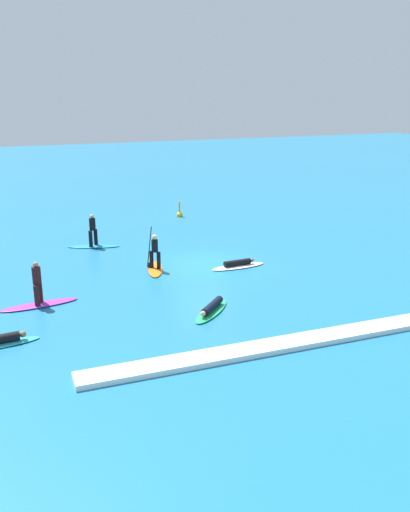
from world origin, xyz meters
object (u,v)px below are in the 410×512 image
at_px(surfer_on_green_board, 212,309).
at_px(surfer_on_orange_board, 155,261).
at_px(surfer_on_blue_board, 93,238).
at_px(marker_buoy, 180,214).
at_px(surfer_on_white_board, 238,265).
at_px(surfer_on_purple_board, 38,295).

bearing_deg(surfer_on_green_board, surfer_on_orange_board, -129.05).
height_order(surfer_on_blue_board, marker_buoy, surfer_on_blue_board).
xyz_separation_m(surfer_on_blue_board, marker_buoy, (6.56, 5.19, -0.32)).
bearing_deg(surfer_on_green_board, marker_buoy, -149.34).
xyz_separation_m(surfer_on_orange_board, surfer_on_white_board, (3.84, -1.02, -0.32)).
height_order(surfer_on_white_board, surfer_on_purple_board, surfer_on_purple_board).
relative_size(surfer_on_white_board, surfer_on_green_board, 1.21).
xyz_separation_m(surfer_on_blue_board, surfer_on_green_board, (2.73, -10.55, -0.35)).
distance_m(surfer_on_orange_board, marker_buoy, 11.02).
relative_size(surfer_on_white_board, surfer_on_blue_board, 0.98).
bearing_deg(surfer_on_white_board, surfer_on_blue_board, 131.56).
xyz_separation_m(surfer_on_white_board, surfer_on_green_board, (-3.18, -4.66, 0.02)).
bearing_deg(surfer_on_blue_board, surfer_on_green_board, -57.77).
bearing_deg(surfer_on_blue_board, surfer_on_purple_board, -96.68).
relative_size(surfer_on_blue_board, surfer_on_purple_board, 0.92).
distance_m(surfer_on_green_board, marker_buoy, 16.20).
bearing_deg(surfer_on_white_board, surfer_on_orange_board, 161.63).
distance_m(surfer_on_orange_board, surfer_on_blue_board, 5.30).
bearing_deg(surfer_on_green_board, surfer_on_white_board, -169.96).
bearing_deg(marker_buoy, surfer_on_orange_board, -114.02).
xyz_separation_m(surfer_on_white_board, surfer_on_purple_board, (-9.33, -1.64, 0.35)).
xyz_separation_m(surfer_on_orange_board, marker_buoy, (4.49, 10.07, -0.27)).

